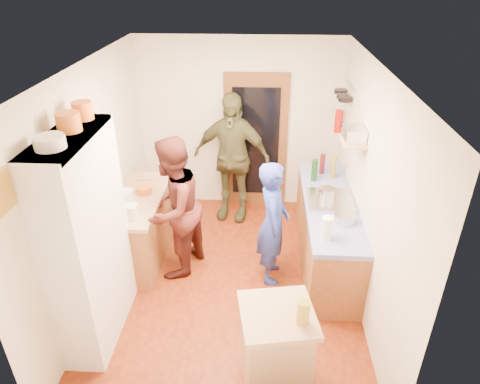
# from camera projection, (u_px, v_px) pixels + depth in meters

# --- Properties ---
(floor) EXTENTS (3.00, 4.00, 0.02)m
(floor) POSITION_uv_depth(u_px,v_px,m) (230.00, 281.00, 5.29)
(floor) COLOR maroon
(floor) RESTS_ON ground
(ceiling) EXTENTS (3.00, 4.00, 0.02)m
(ceiling) POSITION_uv_depth(u_px,v_px,m) (227.00, 66.00, 4.03)
(ceiling) COLOR silver
(ceiling) RESTS_ON ground
(wall_back) EXTENTS (3.00, 0.02, 2.60)m
(wall_back) POSITION_uv_depth(u_px,v_px,m) (239.00, 125.00, 6.42)
(wall_back) COLOR silver
(wall_back) RESTS_ON ground
(wall_front) EXTENTS (3.00, 0.02, 2.60)m
(wall_front) POSITION_uv_depth(u_px,v_px,m) (205.00, 328.00, 2.90)
(wall_front) COLOR silver
(wall_front) RESTS_ON ground
(wall_left) EXTENTS (0.02, 4.00, 2.60)m
(wall_left) POSITION_uv_depth(u_px,v_px,m) (93.00, 185.00, 4.74)
(wall_left) COLOR silver
(wall_left) RESTS_ON ground
(wall_right) EXTENTS (0.02, 4.00, 2.60)m
(wall_right) POSITION_uv_depth(u_px,v_px,m) (369.00, 192.00, 4.59)
(wall_right) COLOR silver
(wall_right) RESTS_ON ground
(door_frame) EXTENTS (0.95, 0.06, 2.10)m
(door_frame) POSITION_uv_depth(u_px,v_px,m) (256.00, 142.00, 6.50)
(door_frame) COLOR brown
(door_frame) RESTS_ON ground
(door_glass) EXTENTS (0.70, 0.02, 1.70)m
(door_glass) POSITION_uv_depth(u_px,v_px,m) (256.00, 143.00, 6.47)
(door_glass) COLOR black
(door_glass) RESTS_ON door_frame
(hutch_body) EXTENTS (0.40, 1.20, 2.20)m
(hutch_body) POSITION_uv_depth(u_px,v_px,m) (88.00, 242.00, 4.12)
(hutch_body) COLOR white
(hutch_body) RESTS_ON ground
(hutch_top_shelf) EXTENTS (0.40, 1.14, 0.04)m
(hutch_top_shelf) POSITION_uv_depth(u_px,v_px,m) (66.00, 137.00, 3.60)
(hutch_top_shelf) COLOR white
(hutch_top_shelf) RESTS_ON hutch_body
(plate_stack) EXTENTS (0.24, 0.24, 0.10)m
(plate_stack) POSITION_uv_depth(u_px,v_px,m) (50.00, 142.00, 3.32)
(plate_stack) COLOR white
(plate_stack) RESTS_ON hutch_top_shelf
(orange_pot_a) EXTENTS (0.21, 0.21, 0.16)m
(orange_pot_a) POSITION_uv_depth(u_px,v_px,m) (69.00, 122.00, 3.64)
(orange_pot_a) COLOR orange
(orange_pot_a) RESTS_ON hutch_top_shelf
(orange_pot_b) EXTENTS (0.19, 0.19, 0.17)m
(orange_pot_b) POSITION_uv_depth(u_px,v_px,m) (83.00, 110.00, 3.91)
(orange_pot_b) COLOR orange
(orange_pot_b) RESTS_ON hutch_top_shelf
(left_counter_base) EXTENTS (0.60, 1.40, 0.85)m
(left_counter_base) POSITION_uv_depth(u_px,v_px,m) (140.00, 229.00, 5.54)
(left_counter_base) COLOR #A05F37
(left_counter_base) RESTS_ON ground
(left_counter_top) EXTENTS (0.64, 1.44, 0.05)m
(left_counter_top) POSITION_uv_depth(u_px,v_px,m) (136.00, 199.00, 5.32)
(left_counter_top) COLOR tan
(left_counter_top) RESTS_ON left_counter_base
(toaster) EXTENTS (0.23, 0.15, 0.17)m
(toaster) POSITION_uv_depth(u_px,v_px,m) (128.00, 212.00, 4.84)
(toaster) COLOR white
(toaster) RESTS_ON left_counter_top
(kettle) EXTENTS (0.19, 0.19, 0.19)m
(kettle) POSITION_uv_depth(u_px,v_px,m) (127.00, 197.00, 5.11)
(kettle) COLOR white
(kettle) RESTS_ON left_counter_top
(orange_bowl) EXTENTS (0.22, 0.22, 0.09)m
(orange_bowl) POSITION_uv_depth(u_px,v_px,m) (144.00, 190.00, 5.38)
(orange_bowl) COLOR orange
(orange_bowl) RESTS_ON left_counter_top
(chopping_board) EXTENTS (0.33, 0.26, 0.02)m
(chopping_board) POSITION_uv_depth(u_px,v_px,m) (148.00, 177.00, 5.78)
(chopping_board) COLOR tan
(chopping_board) RESTS_ON left_counter_top
(right_counter_base) EXTENTS (0.60, 2.20, 0.84)m
(right_counter_base) POSITION_uv_depth(u_px,v_px,m) (326.00, 233.00, 5.47)
(right_counter_base) COLOR #A05F37
(right_counter_base) RESTS_ON ground
(right_counter_top) EXTENTS (0.62, 2.22, 0.06)m
(right_counter_top) POSITION_uv_depth(u_px,v_px,m) (330.00, 203.00, 5.25)
(right_counter_top) COLOR #1A21A0
(right_counter_top) RESTS_ON right_counter_base
(hob) EXTENTS (0.55, 0.58, 0.04)m
(hob) POSITION_uv_depth(u_px,v_px,m) (330.00, 200.00, 5.20)
(hob) COLOR silver
(hob) RESTS_ON right_counter_top
(pot_on_hob) EXTENTS (0.19, 0.19, 0.12)m
(pot_on_hob) POSITION_uv_depth(u_px,v_px,m) (326.00, 193.00, 5.20)
(pot_on_hob) COLOR silver
(pot_on_hob) RESTS_ON hob
(bottle_a) EXTENTS (0.09, 0.09, 0.30)m
(bottle_a) POSITION_uv_depth(u_px,v_px,m) (314.00, 170.00, 5.63)
(bottle_a) COLOR #143F14
(bottle_a) RESTS_ON right_counter_top
(bottle_b) EXTENTS (0.09, 0.09, 0.28)m
(bottle_b) POSITION_uv_depth(u_px,v_px,m) (322.00, 164.00, 5.84)
(bottle_b) COLOR #591419
(bottle_b) RESTS_ON right_counter_top
(bottle_c) EXTENTS (0.09, 0.09, 0.31)m
(bottle_c) POSITION_uv_depth(u_px,v_px,m) (333.00, 167.00, 5.70)
(bottle_c) COLOR olive
(bottle_c) RESTS_ON right_counter_top
(paper_towel) EXTENTS (0.15, 0.15, 0.26)m
(paper_towel) POSITION_uv_depth(u_px,v_px,m) (327.00, 228.00, 4.46)
(paper_towel) COLOR white
(paper_towel) RESTS_ON right_counter_top
(mixing_bowl) EXTENTS (0.28, 0.28, 0.09)m
(mixing_bowl) POSITION_uv_depth(u_px,v_px,m) (345.00, 218.00, 4.79)
(mixing_bowl) COLOR silver
(mixing_bowl) RESTS_ON right_counter_top
(island_base) EXTENTS (0.64, 0.64, 0.86)m
(island_base) POSITION_uv_depth(u_px,v_px,m) (275.00, 353.00, 3.80)
(island_base) COLOR tan
(island_base) RESTS_ON ground
(island_top) EXTENTS (0.72, 0.72, 0.05)m
(island_top) POSITION_uv_depth(u_px,v_px,m) (278.00, 315.00, 3.58)
(island_top) COLOR tan
(island_top) RESTS_ON island_base
(cutting_board) EXTENTS (0.39, 0.34, 0.02)m
(cutting_board) POSITION_uv_depth(u_px,v_px,m) (271.00, 310.00, 3.61)
(cutting_board) COLOR white
(cutting_board) RESTS_ON island_top
(oil_jar) EXTENTS (0.12, 0.12, 0.21)m
(oil_jar) POSITION_uv_depth(u_px,v_px,m) (303.00, 312.00, 3.43)
(oil_jar) COLOR #AD9E2D
(oil_jar) RESTS_ON island_top
(pan_rail) EXTENTS (0.02, 0.65, 0.02)m
(pan_rail) POSITION_uv_depth(u_px,v_px,m) (349.00, 85.00, 5.57)
(pan_rail) COLOR silver
(pan_rail) RESTS_ON wall_right
(pan_hang_a) EXTENTS (0.18, 0.18, 0.05)m
(pan_hang_a) POSITION_uv_depth(u_px,v_px,m) (345.00, 99.00, 5.48)
(pan_hang_a) COLOR black
(pan_hang_a) RESTS_ON pan_rail
(pan_hang_b) EXTENTS (0.16, 0.16, 0.05)m
(pan_hang_b) POSITION_uv_depth(u_px,v_px,m) (343.00, 96.00, 5.66)
(pan_hang_b) COLOR black
(pan_hang_b) RESTS_ON pan_rail
(pan_hang_c) EXTENTS (0.17, 0.17, 0.05)m
(pan_hang_c) POSITION_uv_depth(u_px,v_px,m) (340.00, 91.00, 5.83)
(pan_hang_c) COLOR black
(pan_hang_c) RESTS_ON pan_rail
(wall_shelf) EXTENTS (0.26, 0.42, 0.03)m
(wall_shelf) POSITION_uv_depth(u_px,v_px,m) (353.00, 141.00, 4.80)
(wall_shelf) COLOR tan
(wall_shelf) RESTS_ON wall_right
(radio) EXTENTS (0.23, 0.31, 0.15)m
(radio) POSITION_uv_depth(u_px,v_px,m) (354.00, 134.00, 4.75)
(radio) COLOR silver
(radio) RESTS_ON wall_shelf
(ext_bracket) EXTENTS (0.06, 0.10, 0.04)m
(ext_bracket) POSITION_uv_depth(u_px,v_px,m) (342.00, 125.00, 6.01)
(ext_bracket) COLOR black
(ext_bracket) RESTS_ON wall_right
(fire_extinguisher) EXTENTS (0.11, 0.11, 0.32)m
(fire_extinguisher) POSITION_uv_depth(u_px,v_px,m) (338.00, 121.00, 5.99)
(fire_extinguisher) COLOR red
(fire_extinguisher) RESTS_ON wall_right
(picture_frame) EXTENTS (0.03, 0.25, 0.30)m
(picture_frame) POSITION_uv_depth(u_px,v_px,m) (1.00, 193.00, 3.02)
(picture_frame) COLOR gold
(picture_frame) RESTS_ON wall_left
(person_hob) EXTENTS (0.38, 0.57, 1.56)m
(person_hob) POSITION_uv_depth(u_px,v_px,m) (275.00, 224.00, 4.99)
(person_hob) COLOR #263A9B
(person_hob) RESTS_ON ground
(person_left) EXTENTS (0.93, 1.05, 1.79)m
(person_left) POSITION_uv_depth(u_px,v_px,m) (177.00, 207.00, 5.10)
(person_left) COLOR #4A1D19
(person_left) RESTS_ON ground
(person_back) EXTENTS (1.20, 0.69, 1.93)m
(person_back) POSITION_uv_depth(u_px,v_px,m) (232.00, 158.00, 6.18)
(person_back) COLOR #414124
(person_back) RESTS_ON ground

